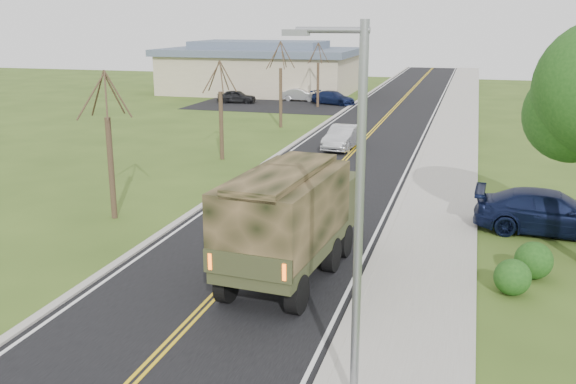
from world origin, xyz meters
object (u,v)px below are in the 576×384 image
at_px(military_truck, 291,214).
at_px(suv_champagne, 285,183).
at_px(pickup_navy, 551,213).
at_px(sedan_silver, 343,137).

relative_size(military_truck, suv_champagne, 1.71).
height_order(suv_champagne, pickup_navy, pickup_navy).
xyz_separation_m(military_truck, pickup_navy, (8.40, 6.87, -1.26)).
bearing_deg(pickup_navy, military_truck, 131.84).
distance_m(sedan_silver, pickup_navy, 17.92).
bearing_deg(sedan_silver, military_truck, -78.13).
xyz_separation_m(sedan_silver, pickup_navy, (10.96, -14.17, 0.08)).
relative_size(sedan_silver, pickup_navy, 0.79).
distance_m(suv_champagne, pickup_navy, 11.58).
relative_size(military_truck, pickup_navy, 1.32).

